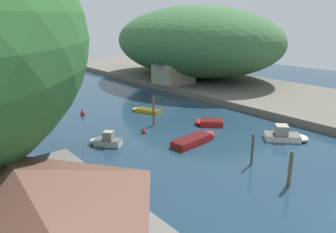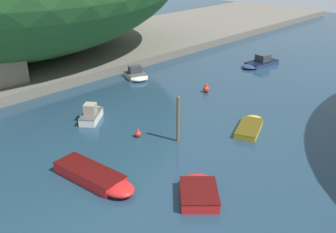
{
  "view_description": "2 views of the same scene",
  "coord_description": "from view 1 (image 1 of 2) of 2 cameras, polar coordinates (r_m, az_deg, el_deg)",
  "views": [
    {
      "loc": [
        -22.39,
        -6.67,
        13.04
      ],
      "look_at": [
        1.62,
        22.88,
        1.65
      ],
      "focal_mm": 35.0,
      "sensor_mm": 36.0,
      "label": 1
    },
    {
      "loc": [
        18.5,
        6.37,
        13.75
      ],
      "look_at": [
        -0.83,
        26.33,
        1.08
      ],
      "focal_mm": 40.0,
      "sensor_mm": 36.0,
      "label": 2
    }
  ],
  "objects": [
    {
      "name": "boat_far_right_bank",
      "position": [
        42.88,
        -23.74,
        -1.93
      ],
      "size": [
        3.82,
        3.06,
        1.34
      ],
      "rotation": [
        0.0,
        0.0,
        4.34
      ],
      "color": "silver",
      "rests_on": "water_surface"
    },
    {
      "name": "person_on_quay",
      "position": [
        21.5,
        -16.56,
        -15.0
      ],
      "size": [
        0.32,
        0.43,
        1.69
      ],
      "rotation": [
        0.0,
        0.0,
        1.87
      ],
      "color": "#282D3D",
      "rests_on": "left_bank"
    },
    {
      "name": "hillside_right",
      "position": [
        71.81,
        4.7,
        12.92
      ],
      "size": [
        28.84,
        40.38,
        14.79
      ],
      "color": "#3D6B3D",
      "rests_on": "right_bank"
    },
    {
      "name": "right_bank_cottage",
      "position": [
        63.66,
        1.0,
        8.32
      ],
      "size": [
        7.32,
        5.9,
        5.41
      ],
      "color": "gray",
      "rests_on": "right_bank"
    },
    {
      "name": "mooring_post_nearest",
      "position": [
        28.37,
        20.52,
        -8.44
      ],
      "size": [
        0.32,
        0.32,
        3.02
      ],
      "color": "brown",
      "rests_on": "water_surface"
    },
    {
      "name": "channel_buoy_near",
      "position": [
        38.93,
        -4.22,
        -2.5
      ],
      "size": [
        0.51,
        0.51,
        0.77
      ],
      "color": "red",
      "rests_on": "water_surface"
    },
    {
      "name": "boat_yellow_tender",
      "position": [
        38.96,
        19.88,
        -3.15
      ],
      "size": [
        4.72,
        4.88,
        1.71
      ],
      "rotation": [
        0.0,
        0.0,
        3.88
      ],
      "color": "silver",
      "rests_on": "water_surface"
    },
    {
      "name": "boat_white_cruiser",
      "position": [
        36.27,
        4.96,
        -3.89
      ],
      "size": [
        6.42,
        2.52,
        0.71
      ],
      "rotation": [
        0.0,
        0.0,
        4.83
      ],
      "color": "red",
      "rests_on": "water_surface"
    },
    {
      "name": "mooring_post_farthest",
      "position": [
        41.28,
        -2.53,
        0.96
      ],
      "size": [
        0.27,
        0.27,
        3.75
      ],
      "color": "brown",
      "rests_on": "water_surface"
    },
    {
      "name": "boat_cabin_cruiser",
      "position": [
        57.93,
        -20.65,
        2.98
      ],
      "size": [
        2.73,
        5.71,
        1.38
      ],
      "rotation": [
        0.0,
        0.0,
        3.0
      ],
      "color": "navy",
      "rests_on": "water_surface"
    },
    {
      "name": "mooring_post_second",
      "position": [
        31.26,
        14.49,
        -5.53
      ],
      "size": [
        0.21,
        0.21,
        3.03
      ],
      "color": "brown",
      "rests_on": "water_surface"
    },
    {
      "name": "boat_far_upstream",
      "position": [
        47.85,
        -3.96,
        1.09
      ],
      "size": [
        3.24,
        4.89,
        0.47
      ],
      "rotation": [
        0.0,
        0.0,
        0.38
      ],
      "color": "gold",
      "rests_on": "water_surface"
    },
    {
      "name": "boat_mid_channel",
      "position": [
        35.84,
        -10.92,
        -4.17
      ],
      "size": [
        3.28,
        3.63,
        1.58
      ],
      "rotation": [
        0.0,
        0.0,
        0.67
      ],
      "color": "silver",
      "rests_on": "water_surface"
    },
    {
      "name": "water_surface",
      "position": [
        44.9,
        -7.35,
        -0.37
      ],
      "size": [
        130.0,
        130.0,
        0.0
      ],
      "primitive_type": "plane",
      "color": "#1E384C",
      "rests_on": "ground"
    },
    {
      "name": "right_bank",
      "position": [
        61.99,
        13.51,
        4.54
      ],
      "size": [
        22.0,
        120.0,
        1.03
      ],
      "color": "#666056",
      "rests_on": "ground"
    },
    {
      "name": "channel_buoy_far",
      "position": [
        47.43,
        -14.64,
        0.63
      ],
      "size": [
        0.66,
        0.66,
        1.0
      ],
      "color": "red",
      "rests_on": "water_surface"
    },
    {
      "name": "person_by_boathouse",
      "position": [
        24.95,
        -19.69,
        -10.65
      ],
      "size": [
        0.32,
        0.43,
        1.69
      ],
      "rotation": [
        0.0,
        0.0,
        1.85
      ],
      "color": "#282D3D",
      "rests_on": "left_bank"
    },
    {
      "name": "boat_moored_right",
      "position": [
        42.23,
        7.02,
        -0.98
      ],
      "size": [
        4.02,
        4.04,
        0.68
      ],
      "rotation": [
        0.0,
        0.0,
        0.77
      ],
      "color": "red",
      "rests_on": "water_surface"
    }
  ]
}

